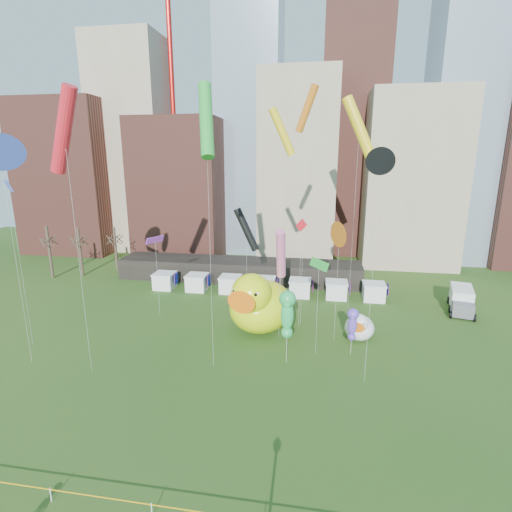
% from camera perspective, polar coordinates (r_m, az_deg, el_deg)
% --- Properties ---
extents(skyline, '(101.00, 23.00, 68.00)m').
position_cam_1_polar(skyline, '(76.85, 5.08, 16.14)').
color(skyline, brown).
rests_on(skyline, ground).
extents(crane_left, '(23.00, 1.00, 76.00)m').
position_cam_1_polar(crane_left, '(89.32, -12.26, 32.27)').
color(crane_left, red).
rests_on(crane_left, ground).
extents(pavilion, '(38.00, 6.00, 3.20)m').
position_cam_1_polar(pavilion, '(61.23, -2.55, -2.08)').
color(pavilion, black).
rests_on(pavilion, ground).
extents(vendor_tents, '(33.24, 2.80, 2.40)m').
position_cam_1_polar(vendor_tents, '(54.90, 1.31, -4.54)').
color(vendor_tents, white).
rests_on(vendor_tents, ground).
extents(bare_trees, '(8.44, 6.44, 8.50)m').
position_cam_1_polar(bare_trees, '(69.50, -24.46, 0.66)').
color(bare_trees, '#382B21').
rests_on(bare_trees, ground).
extents(caution_tape, '(50.00, 0.06, 0.90)m').
position_cam_1_polar(caution_tape, '(25.15, -15.24, -32.20)').
color(caution_tape, white).
rests_on(caution_tape, ground).
extents(big_duck, '(8.79, 10.25, 7.26)m').
position_cam_1_polar(big_duck, '(42.48, 0.49, -7.06)').
color(big_duck, '#DFF40C').
rests_on(big_duck, ground).
extents(small_duck, '(3.72, 4.52, 3.26)m').
position_cam_1_polar(small_duck, '(42.74, 15.05, -10.10)').
color(small_duck, white).
rests_on(small_duck, ground).
extents(seahorse_green, '(1.62, 2.01, 7.18)m').
position_cam_1_polar(seahorse_green, '(35.65, 4.66, -8.05)').
color(seahorse_green, silver).
rests_on(seahorse_green, ground).
extents(seahorse_purple, '(1.26, 1.51, 4.85)m').
position_cam_1_polar(seahorse_purple, '(38.78, 14.13, -9.45)').
color(seahorse_purple, silver).
rests_on(seahorse_purple, ground).
extents(box_truck, '(4.00, 7.10, 2.85)m').
position_cam_1_polar(box_truck, '(55.47, 28.14, -5.69)').
color(box_truck, white).
rests_on(box_truck, ground).
extents(kite_0, '(1.30, 0.82, 12.51)m').
position_cam_1_polar(kite_0, '(42.14, 6.71, 3.91)').
color(kite_0, silver).
rests_on(kite_0, ground).
extents(kite_2, '(3.28, 1.02, 12.89)m').
position_cam_1_polar(kite_2, '(48.39, -1.43, 3.92)').
color(kite_2, silver).
rests_on(kite_2, ground).
extents(kite_3, '(2.15, 3.79, 24.82)m').
position_cam_1_polar(kite_3, '(32.76, -7.39, 19.32)').
color(kite_3, silver).
rests_on(kite_3, ground).
extents(kite_4, '(2.77, 1.37, 23.48)m').
position_cam_1_polar(kite_4, '(38.27, 3.88, 17.86)').
color(kite_4, silver).
rests_on(kite_4, ground).
extents(kite_6, '(1.25, 2.49, 12.69)m').
position_cam_1_polar(kite_6, '(39.37, 12.27, 3.15)').
color(kite_6, silver).
rests_on(kite_6, ground).
extents(kite_7, '(1.43, 2.39, 9.86)m').
position_cam_1_polar(kite_7, '(46.88, -14.74, 2.28)').
color(kite_7, silver).
rests_on(kite_7, ground).
extents(kite_8, '(4.09, 2.62, 24.22)m').
position_cam_1_polar(kite_8, '(34.84, -26.60, 16.27)').
color(kite_8, silver).
rests_on(kite_8, ground).
extents(kite_9, '(1.12, 3.47, 11.60)m').
position_cam_1_polar(kite_9, '(41.71, 3.71, 0.22)').
color(kite_9, silver).
rests_on(kite_9, ground).
extents(kite_10, '(1.44, 1.84, 19.60)m').
position_cam_1_polar(kite_10, '(31.18, 18.04, 13.15)').
color(kite_10, silver).
rests_on(kite_10, ground).
extents(kite_11, '(1.83, 2.46, 9.60)m').
position_cam_1_polar(kite_11, '(36.33, 9.32, -1.28)').
color(kite_11, silver).
rests_on(kite_11, ground).
extents(kite_12, '(4.47, 1.84, 25.82)m').
position_cam_1_polar(kite_12, '(48.06, 15.06, 17.78)').
color(kite_12, silver).
rests_on(kite_12, ground).
extents(kite_13, '(2.74, 2.67, 16.83)m').
position_cam_1_polar(kite_13, '(43.23, -32.82, 8.67)').
color(kite_13, silver).
rests_on(kite_13, ground).
extents(kite_14, '(2.66, 2.29, 26.00)m').
position_cam_1_polar(kite_14, '(42.16, 7.56, 20.78)').
color(kite_14, silver).
rests_on(kite_14, ground).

